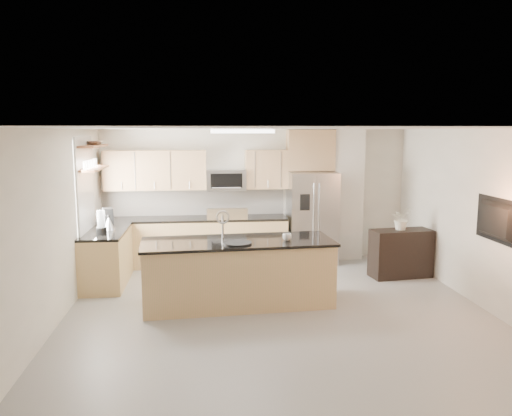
{
  "coord_description": "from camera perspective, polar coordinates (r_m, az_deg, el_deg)",
  "views": [
    {
      "loc": [
        -1.03,
        -6.55,
        2.57
      ],
      "look_at": [
        -0.2,
        1.3,
        1.34
      ],
      "focal_mm": 35.0,
      "sensor_mm": 36.0,
      "label": 1
    }
  ],
  "objects": [
    {
      "name": "shelf_lower",
      "position": [
        8.71,
        -18.11,
        4.32
      ],
      "size": [
        0.3,
        1.2,
        0.04
      ],
      "primitive_type": "cube",
      "color": "brown",
      "rests_on": "wall_left"
    },
    {
      "name": "wall_left",
      "position": [
        6.95,
        -22.37,
        -2.36
      ],
      "size": [
        0.02,
        6.5,
        2.6
      ],
      "primitive_type": "cube",
      "color": "beige",
      "rests_on": "floor"
    },
    {
      "name": "refrigerator",
      "position": [
        9.8,
        6.38,
        -1.09
      ],
      "size": [
        0.92,
        0.78,
        1.78
      ],
      "color": "#A9A9AB",
      "rests_on": "floor"
    },
    {
      "name": "microwave",
      "position": [
        9.65,
        -3.45,
        3.23
      ],
      "size": [
        0.76,
        0.4,
        0.4
      ],
      "color": "#A9A9AB",
      "rests_on": "upper_cabinets"
    },
    {
      "name": "floor",
      "position": [
        7.11,
        2.79,
        -12.37
      ],
      "size": [
        6.5,
        6.5,
        0.0
      ],
      "primitive_type": "plane",
      "color": "gray",
      "rests_on": "ground"
    },
    {
      "name": "window",
      "position": [
        8.67,
        -18.98,
        2.26
      ],
      "size": [
        0.04,
        1.15,
        1.65
      ],
      "color": "white",
      "rests_on": "wall_left"
    },
    {
      "name": "blender",
      "position": [
        8.36,
        -17.27,
        -1.76
      ],
      "size": [
        0.17,
        0.17,
        0.39
      ],
      "color": "black",
      "rests_on": "left_counter"
    },
    {
      "name": "ceiling",
      "position": [
        6.63,
        2.96,
        9.08
      ],
      "size": [
        6.0,
        6.5,
        0.02
      ],
      "primitive_type": "cube",
      "color": "white",
      "rests_on": "wall_back"
    },
    {
      "name": "shelf_upper",
      "position": [
        8.69,
        -18.23,
        6.75
      ],
      "size": [
        0.3,
        1.2,
        0.04
      ],
      "primitive_type": "cube",
      "color": "brown",
      "rests_on": "wall_left"
    },
    {
      "name": "television",
      "position": [
        7.57,
        25.45,
        -1.3
      ],
      "size": [
        0.14,
        1.08,
        0.62
      ],
      "primitive_type": "imported",
      "rotation": [
        0.0,
        0.0,
        1.57
      ],
      "color": "black",
      "rests_on": "wall_right"
    },
    {
      "name": "flower_vase",
      "position": [
        9.09,
        16.29,
        -0.55
      ],
      "size": [
        0.67,
        0.64,
        0.6
      ],
      "primitive_type": "imported",
      "rotation": [
        0.0,
        0.0,
        0.39
      ],
      "color": "silver",
      "rests_on": "credenza"
    },
    {
      "name": "left_counter",
      "position": [
        8.81,
        -16.67,
        -5.4
      ],
      "size": [
        0.66,
        1.5,
        0.92
      ],
      "color": "tan",
      "rests_on": "floor"
    },
    {
      "name": "range",
      "position": [
        9.71,
        -3.35,
        -3.66
      ],
      "size": [
        0.76,
        0.64,
        1.14
      ],
      "color": "black",
      "rests_on": "floor"
    },
    {
      "name": "back_counter",
      "position": [
        9.71,
        -7.05,
        -3.71
      ],
      "size": [
        3.55,
        0.66,
        1.44
      ],
      "color": "tan",
      "rests_on": "floor"
    },
    {
      "name": "wall_right",
      "position": [
        7.8,
        25.23,
        -1.4
      ],
      "size": [
        0.02,
        6.5,
        2.6
      ],
      "primitive_type": "cube",
      "color": "beige",
      "rests_on": "floor"
    },
    {
      "name": "upper_cabinets",
      "position": [
        9.67,
        -7.64,
        4.33
      ],
      "size": [
        3.5,
        0.33,
        0.75
      ],
      "color": "tan",
      "rests_on": "wall_back"
    },
    {
      "name": "cup",
      "position": [
        7.35,
        3.57,
        -3.32
      ],
      "size": [
        0.17,
        0.17,
        0.11
      ],
      "primitive_type": "imported",
      "rotation": [
        0.0,
        0.0,
        -0.3
      ],
      "color": "silver",
      "rests_on": "island"
    },
    {
      "name": "wall_front",
      "position": [
        3.68,
        10.87,
        -11.51
      ],
      "size": [
        6.0,
        0.02,
        2.6
      ],
      "primitive_type": "cube",
      "color": "beige",
      "rests_on": "floor"
    },
    {
      "name": "wall_back",
      "position": [
        9.93,
        -0.02,
        1.49
      ],
      "size": [
        6.0,
        0.02,
        2.6
      ],
      "primitive_type": "cube",
      "color": "beige",
      "rests_on": "floor"
    },
    {
      "name": "kettle",
      "position": [
        8.71,
        -16.47,
        -1.7
      ],
      "size": [
        0.2,
        0.2,
        0.25
      ],
      "color": "#A9A9AB",
      "rests_on": "left_counter"
    },
    {
      "name": "bowl",
      "position": [
        8.89,
        -17.98,
        7.17
      ],
      "size": [
        0.4,
        0.4,
        0.08
      ],
      "primitive_type": "imported",
      "rotation": [
        0.0,
        0.0,
        -0.2
      ],
      "color": "#A9A9AB",
      "rests_on": "shelf_upper"
    },
    {
      "name": "partition_column",
      "position": [
        10.14,
        10.35,
        1.49
      ],
      "size": [
        0.6,
        0.3,
        2.6
      ],
      "primitive_type": "cube",
      "color": "silver",
      "rests_on": "floor"
    },
    {
      "name": "platter",
      "position": [
        7.14,
        -2.15,
        -4.02
      ],
      "size": [
        0.42,
        0.42,
        0.02
      ],
      "primitive_type": "cylinder",
      "rotation": [
        0.0,
        0.0,
        -0.01
      ],
      "color": "black",
      "rests_on": "island"
    },
    {
      "name": "ceiling_fixture",
      "position": [
        8.17,
        -1.62,
        8.76
      ],
      "size": [
        1.0,
        0.5,
        0.06
      ],
      "primitive_type": "cube",
      "color": "white",
      "rests_on": "ceiling"
    },
    {
      "name": "island",
      "position": [
        7.47,
        -2.07,
        -7.35
      ],
      "size": [
        2.87,
        1.19,
        1.4
      ],
      "rotation": [
        0.0,
        0.0,
        0.06
      ],
      "color": "tan",
      "rests_on": "floor"
    },
    {
      "name": "credenza",
      "position": [
        9.22,
        16.21,
        -4.99
      ],
      "size": [
        1.1,
        0.57,
        0.85
      ],
      "primitive_type": "cube",
      "rotation": [
        0.0,
        0.0,
        0.12
      ],
      "color": "black",
      "rests_on": "floor"
    },
    {
      "name": "coffee_maker",
      "position": [
        9.05,
        -16.54,
        -1.07
      ],
      "size": [
        0.21,
        0.24,
        0.32
      ],
      "color": "black",
      "rests_on": "left_counter"
    }
  ]
}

